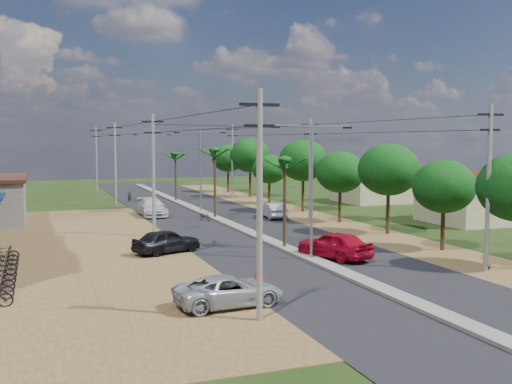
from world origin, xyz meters
The scene contains 36 objects.
ground centered at (0.00, 0.00, 0.00)m, with size 160.00×160.00×0.00m, color black.
road centered at (0.00, 15.00, 0.02)m, with size 12.00×110.00×0.04m, color black.
median centered at (0.00, 18.00, 0.09)m, with size 1.00×90.00×0.18m, color #605E56.
dirt_lot_west centered at (-15.00, 8.00, 0.02)m, with size 18.00×46.00×0.04m, color #52381C.
dirt_shoulder_east centered at (8.50, 15.00, 0.01)m, with size 5.00×90.00×0.03m, color #52381C.
house_east_near centered at (20.00, 10.00, 2.39)m, with size 7.60×7.50×4.60m.
house_east_far centered at (21.00, 28.00, 2.39)m, with size 7.60×7.50×4.60m.
tree_east_b centered at (9.30, 0.00, 4.11)m, with size 4.00×4.00×5.83m.
tree_east_c centered at (9.70, 7.00, 4.86)m, with size 4.60×4.60×6.83m.
tree_east_d centered at (9.40, 14.00, 4.34)m, with size 4.20×4.20×6.13m.
tree_east_e centered at (9.60, 22.00, 5.09)m, with size 4.80×4.80×7.14m.
tree_east_f centered at (9.20, 30.00, 3.89)m, with size 3.80×3.80×5.52m.
tree_east_g centered at (9.80, 38.00, 5.24)m, with size 5.00×5.00×7.38m.
tree_east_h centered at (9.50, 46.00, 4.64)m, with size 4.40×4.40×6.52m.
palm_median_near centered at (0.00, 4.00, 5.54)m, with size 2.00×2.00×6.15m.
palm_median_mid centered at (0.00, 20.00, 5.90)m, with size 2.00×2.00×6.55m.
palm_median_far centered at (0.00, 36.00, 5.26)m, with size 2.00×2.00×5.85m.
streetlight_near centered at (0.00, 0.00, 4.79)m, with size 5.10×0.18×8.00m.
streetlight_mid centered at (0.00, 25.00, 4.79)m, with size 5.10×0.18×8.00m.
streetlight_far centered at (0.00, 50.00, 4.79)m, with size 5.10×0.18×8.00m.
utility_pole_w_a centered at (-7.00, -10.00, 4.76)m, with size 1.60×0.24×9.00m.
utility_pole_w_b centered at (-7.00, 12.00, 4.76)m, with size 1.60×0.24×9.00m.
utility_pole_w_c centered at (-7.00, 34.00, 4.76)m, with size 1.60×0.24×9.00m.
utility_pole_w_d centered at (-7.00, 55.00, 4.76)m, with size 1.60×0.24×9.00m.
utility_pole_e_a centered at (7.50, -6.00, 4.76)m, with size 1.60×0.24×9.00m.
utility_pole_e_b centered at (7.50, 16.00, 4.76)m, with size 1.60×0.24×9.00m.
utility_pole_e_c centered at (7.50, 38.00, 4.76)m, with size 1.60×0.24×9.00m.
car_red_near centered at (1.50, -0.07, 0.82)m, with size 1.94×4.83×1.64m, color #9E081D.
car_silver_mid centered at (5.00, 18.40, 0.71)m, with size 1.50×4.31×1.42m, color #A0A3A8.
car_white_far centered at (-5.00, 23.76, 0.79)m, with size 2.21×5.44×1.58m, color #B2B1AD.
car_parked_silver centered at (-7.50, -7.67, 0.65)m, with size 2.17×4.71×1.31m, color #A0A3A8.
car_parked_dark centered at (-7.51, 5.16, 0.74)m, with size 1.76×4.36×1.49m, color black.
moto_rider_east centered at (1.20, 0.85, 0.42)m, with size 0.56×1.61×0.85m, color black.
moto_rider_west_a centered at (-1.27, 18.83, 0.42)m, with size 0.56×1.62×0.85m, color black.
moto_rider_west_b centered at (-5.00, 37.93, 0.55)m, with size 0.52×1.84×1.10m, color black.
roadside_sign centered at (-5.50, -6.00, 0.48)m, with size 0.11×1.17×0.98m.
Camera 1 is at (-15.05, -31.42, 7.05)m, focal length 42.00 mm.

